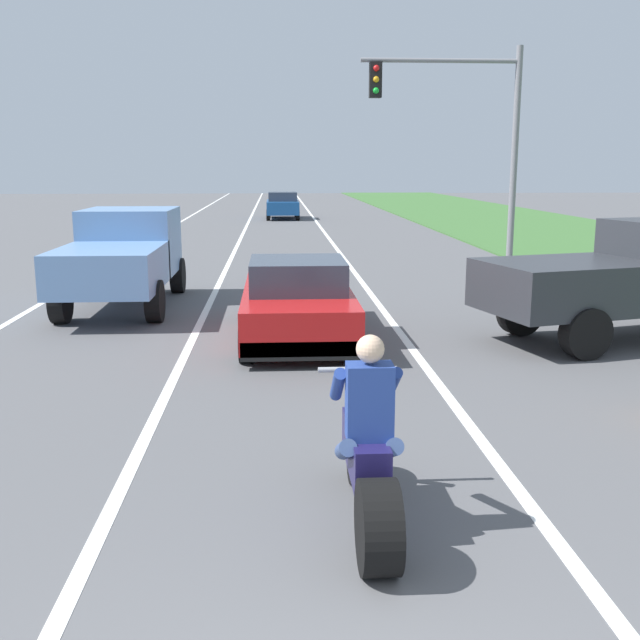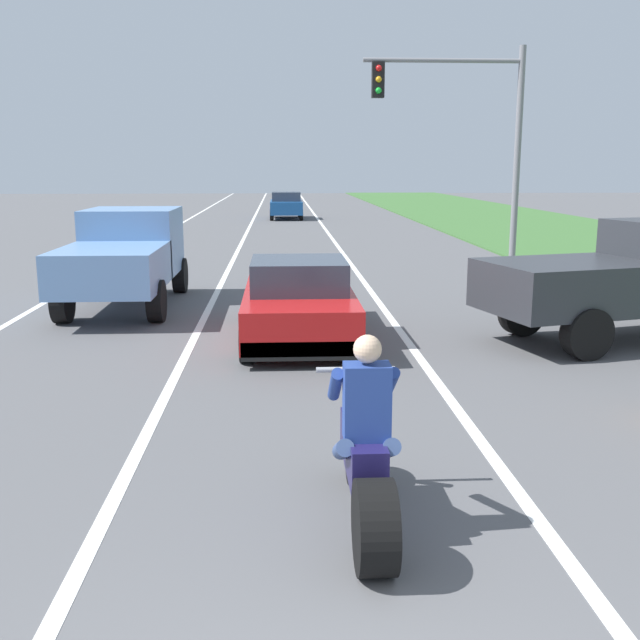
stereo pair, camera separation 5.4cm
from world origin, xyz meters
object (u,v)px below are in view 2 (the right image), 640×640
Objects in this scene: sports_car_red at (299,302)px; distant_car_far_ahead at (286,205)px; pickup_truck_left_lane_light_blue at (125,254)px; motorcycle_with_rider at (366,462)px; traffic_light_mast_near at (471,124)px; pickup_truck_right_shoulder_dark_grey at (638,275)px.

distant_car_far_ahead is (0.05, 29.50, 0.14)m from sports_car_red.
pickup_truck_left_lane_light_blue reaches higher than sports_car_red.
motorcycle_with_rider reaches higher than distant_car_far_ahead.
distant_car_far_ahead is (-4.78, 21.66, -3.20)m from traffic_light_mast_near.
pickup_truck_right_shoulder_dark_grey is 1.29× the size of distant_car_far_ahead.
motorcycle_with_rider reaches higher than sports_car_red.
motorcycle_with_rider is at bearing -89.52° from distant_car_far_ahead.
traffic_light_mast_near is 1.50× the size of distant_car_far_ahead.
pickup_truck_left_lane_light_blue reaches higher than distant_car_far_ahead.
pickup_truck_right_shoulder_dark_grey is 0.86× the size of traffic_light_mast_near.
motorcycle_with_rider is 15.72m from traffic_light_mast_near.
pickup_truck_right_shoulder_dark_grey is (5.29, 6.46, 0.51)m from motorcycle_with_rider.
distant_car_far_ahead is (-5.60, 29.89, -0.33)m from pickup_truck_right_shoulder_dark_grey.
sports_car_red is (-0.36, 6.84, 0.04)m from motorcycle_with_rider.
pickup_truck_left_lane_light_blue and pickup_truck_right_shoulder_dark_grey have the same top height.
pickup_truck_left_lane_light_blue is 10.00m from traffic_light_mast_near.
distant_car_far_ahead reaches higher than sports_car_red.
pickup_truck_right_shoulder_dark_grey is at bearing -79.39° from distant_car_far_ahead.
motorcycle_with_rider is at bearing -87.02° from sports_car_red.
pickup_truck_right_shoulder_dark_grey reaches higher than distant_car_far_ahead.
pickup_truck_right_shoulder_dark_grey is at bearing -84.29° from traffic_light_mast_near.
pickup_truck_left_lane_light_blue is (-3.86, 9.96, 0.51)m from motorcycle_with_rider.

